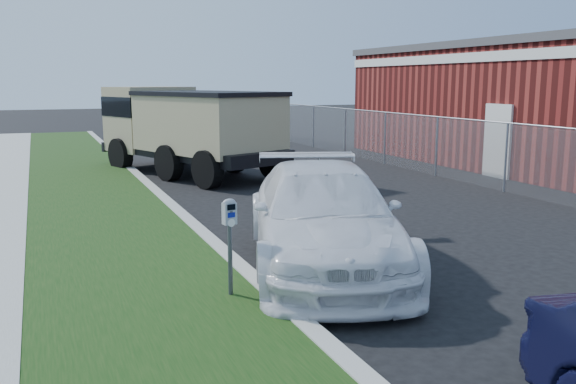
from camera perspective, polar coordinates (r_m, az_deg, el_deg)
name	(u,v)px	position (r m, az deg, el deg)	size (l,w,h in m)	color
ground	(388,255)	(10.37, 9.35, -5.84)	(120.00, 120.00, 0.00)	black
streetside	(28,256)	(10.81, -23.16, -5.50)	(6.12, 50.00, 0.15)	gray
chainlink_fence	(437,135)	(19.20, 13.78, 5.24)	(0.06, 30.06, 30.00)	slate
brick_building	(562,102)	(23.87, 24.25, 7.65)	(9.20, 14.20, 4.17)	maroon
parking_meter	(230,226)	(7.81, -5.49, -3.17)	(0.19, 0.14, 1.27)	#3F4247
white_wagon	(321,216)	(9.58, 3.14, -2.25)	(2.18, 5.36, 1.56)	white
dump_truck	(185,125)	(19.36, -9.57, 6.17)	(4.80, 7.28, 2.68)	black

